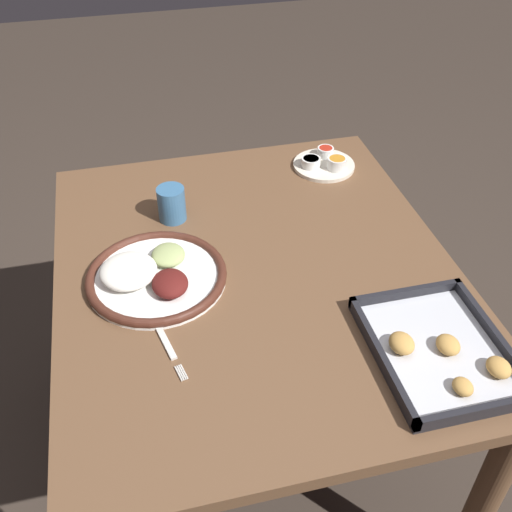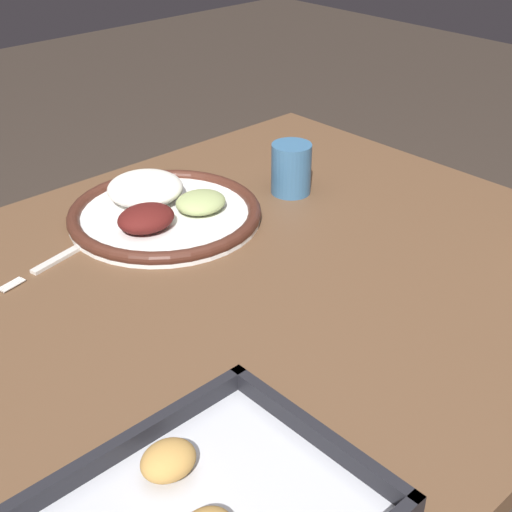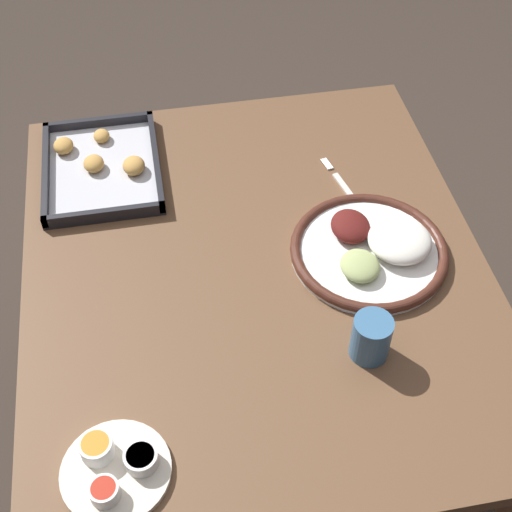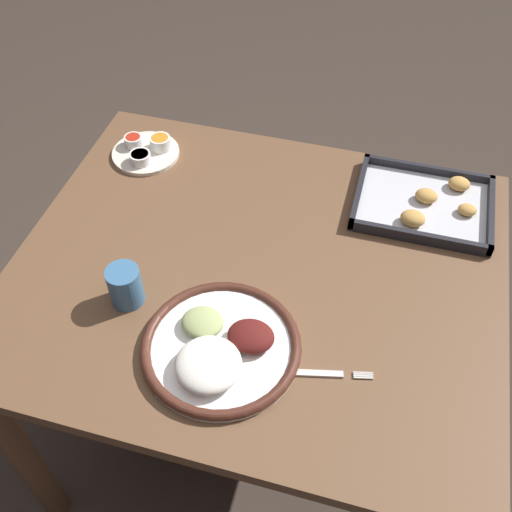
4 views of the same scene
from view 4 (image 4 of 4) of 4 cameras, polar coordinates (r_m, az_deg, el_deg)
ground_plane at (r=1.82m, az=0.10°, el=-15.47°), size 8.00×8.00×0.00m
dining_table at (r=1.31m, az=0.13°, el=-4.13°), size 1.00×0.85×0.70m
dinner_plate at (r=1.09m, az=-3.44°, el=-8.70°), size 0.29×0.29×0.05m
fork at (r=1.08m, az=5.32°, el=-11.06°), size 0.19×0.06×0.00m
saucer_plate at (r=1.50m, az=-10.41°, el=9.87°), size 0.16×0.16×0.04m
baking_tray at (r=1.39m, az=15.85°, el=4.82°), size 0.30×0.24×0.04m
drinking_cup at (r=1.17m, az=-12.35°, el=-2.80°), size 0.06×0.06×0.08m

